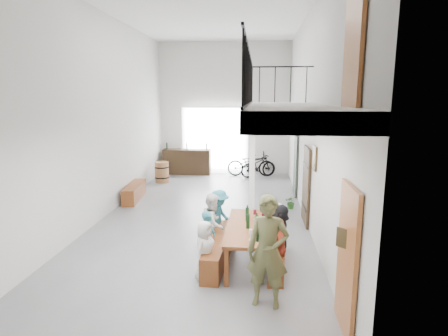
# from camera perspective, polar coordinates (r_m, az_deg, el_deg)

# --- Properties ---
(floor) EXTENTS (12.00, 12.00, 0.00)m
(floor) POSITION_cam_1_polar(r_m,az_deg,el_deg) (10.51, -2.93, -7.30)
(floor) COLOR slate
(floor) RESTS_ON ground
(room_walls) EXTENTS (12.00, 12.00, 12.00)m
(room_walls) POSITION_cam_1_polar(r_m,az_deg,el_deg) (9.99, -3.13, 12.46)
(room_walls) COLOR silver
(room_walls) RESTS_ON ground
(gateway_portal) EXTENTS (2.80, 0.08, 2.80)m
(gateway_portal) POSITION_cam_1_polar(r_m,az_deg,el_deg) (16.04, -1.38, 4.15)
(gateway_portal) COLOR white
(gateway_portal) RESTS_ON ground
(right_wall_decor) EXTENTS (0.07, 8.28, 5.07)m
(right_wall_decor) POSITION_cam_1_polar(r_m,az_deg,el_deg) (8.25, 13.92, -0.15)
(right_wall_decor) COLOR #A25828
(right_wall_decor) RESTS_ON ground
(balcony) EXTENTS (1.52, 5.62, 4.00)m
(balcony) POSITION_cam_1_polar(r_m,az_deg,el_deg) (6.78, 9.87, 8.08)
(balcony) COLOR white
(balcony) RESTS_ON ground
(tasting_table) EXTENTS (0.90, 2.18, 0.79)m
(tasting_table) POSITION_cam_1_polar(r_m,az_deg,el_deg) (7.43, 3.96, -9.36)
(tasting_table) COLOR brown
(tasting_table) RESTS_ON ground
(bench_inner) EXTENTS (0.48, 2.19, 0.50)m
(bench_inner) POSITION_cam_1_polar(r_m,az_deg,el_deg) (7.69, -0.76, -12.29)
(bench_inner) COLOR brown
(bench_inner) RESTS_ON ground
(bench_wall) EXTENTS (0.39, 1.87, 0.43)m
(bench_wall) POSITION_cam_1_polar(r_m,az_deg,el_deg) (7.59, 8.33, -13.02)
(bench_wall) COLOR brown
(bench_wall) RESTS_ON ground
(tableware) EXTENTS (0.43, 1.59, 0.35)m
(tableware) POSITION_cam_1_polar(r_m,az_deg,el_deg) (7.34, 4.75, -7.80)
(tableware) COLOR black
(tableware) RESTS_ON tasting_table
(side_bench) EXTENTS (0.55, 1.80, 0.50)m
(side_bench) POSITION_cam_1_polar(r_m,az_deg,el_deg) (12.40, -13.49, -3.56)
(side_bench) COLOR brown
(side_bench) RESTS_ON ground
(oak_barrel) EXTENTS (0.54, 0.54, 0.80)m
(oak_barrel) POSITION_cam_1_polar(r_m,az_deg,el_deg) (14.63, -9.44, -0.62)
(oak_barrel) COLOR #9B6636
(oak_barrel) RESTS_ON ground
(serving_counter) EXTENTS (2.01, 0.57, 1.06)m
(serving_counter) POSITION_cam_1_polar(r_m,az_deg,el_deg) (16.06, -5.66, 0.97)
(serving_counter) COLOR #332313
(serving_counter) RESTS_ON ground
(counter_bottles) EXTENTS (1.77, 0.11, 0.28)m
(counter_bottles) POSITION_cam_1_polar(r_m,az_deg,el_deg) (15.96, -5.70, 3.34)
(counter_bottles) COLOR black
(counter_bottles) RESTS_ON serving_counter
(guest_left_a) EXTENTS (0.51, 0.62, 1.08)m
(guest_left_a) POSITION_cam_1_polar(r_m,az_deg,el_deg) (6.93, -2.99, -12.35)
(guest_left_a) COLOR silver
(guest_left_a) RESTS_ON ground
(guest_left_b) EXTENTS (0.33, 0.44, 1.09)m
(guest_left_b) POSITION_cam_1_polar(r_m,az_deg,el_deg) (7.43, -2.37, -10.66)
(guest_left_b) COLOR #256D7B
(guest_left_b) RESTS_ON ground
(guest_left_c) EXTENTS (0.57, 0.69, 1.29)m
(guest_left_c) POSITION_cam_1_polar(r_m,az_deg,el_deg) (7.95, -1.65, -8.46)
(guest_left_c) COLOR silver
(guest_left_c) RESTS_ON ground
(guest_left_d) EXTENTS (0.73, 0.92, 1.25)m
(guest_left_d) POSITION_cam_1_polar(r_m,az_deg,el_deg) (8.39, -0.80, -7.53)
(guest_left_d) COLOR #256D7B
(guest_left_d) RESTS_ON ground
(guest_right_a) EXTENTS (0.31, 0.66, 1.10)m
(guest_right_a) POSITION_cam_1_polar(r_m,az_deg,el_deg) (7.08, 8.37, -11.90)
(guest_right_a) COLOR #AC341D
(guest_right_a) RESTS_ON ground
(guest_right_b) EXTENTS (0.43, 1.15, 1.22)m
(guest_right_b) POSITION_cam_1_polar(r_m,az_deg,el_deg) (7.55, 8.45, -9.93)
(guest_right_b) COLOR black
(guest_right_b) RESTS_ON ground
(guest_right_c) EXTENTS (0.45, 0.59, 1.08)m
(guest_right_c) POSITION_cam_1_polar(r_m,az_deg,el_deg) (8.11, 8.03, -8.96)
(guest_right_c) COLOR silver
(guest_right_c) RESTS_ON ground
(host_standing) EXTENTS (0.72, 0.54, 1.80)m
(host_standing) POSITION_cam_1_polar(r_m,az_deg,el_deg) (6.00, 6.69, -12.51)
(host_standing) COLOR brown
(host_standing) RESTS_ON ground
(potted_plant) EXTENTS (0.38, 0.33, 0.40)m
(potted_plant) POSITION_cam_1_polar(r_m,az_deg,el_deg) (11.28, 10.21, -5.13)
(potted_plant) COLOR #194714
(potted_plant) RESTS_ON ground
(bicycle_near) EXTENTS (1.97, 0.74, 1.03)m
(bicycle_near) POSITION_cam_1_polar(r_m,az_deg,el_deg) (15.59, 4.13, 0.63)
(bicycle_near) COLOR black
(bicycle_near) RESTS_ON ground
(bicycle_far) EXTENTS (1.61, 1.13, 0.95)m
(bicycle_far) POSITION_cam_1_polar(r_m,az_deg,el_deg) (15.40, 5.28, 0.35)
(bicycle_far) COLOR black
(bicycle_far) RESTS_ON ground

